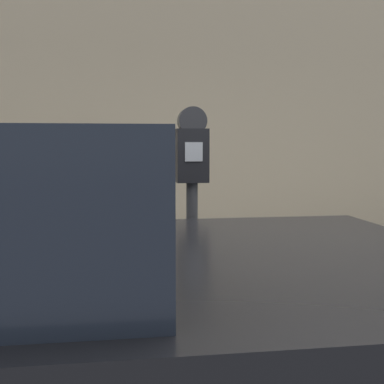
# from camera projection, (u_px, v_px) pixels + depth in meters

# --- Properties ---
(sidewalk) EXTENTS (24.00, 2.80, 0.12)m
(sidewalk) POSITION_uv_depth(u_px,v_px,m) (200.00, 297.00, 4.62)
(sidewalk) COLOR #9E9B96
(sidewalk) RESTS_ON ground_plane
(parking_meter) EXTENTS (0.19, 0.15, 1.49)m
(parking_meter) POSITION_uv_depth(u_px,v_px,m) (192.00, 182.00, 3.27)
(parking_meter) COLOR #2D2D30
(parking_meter) RESTS_ON sidewalk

